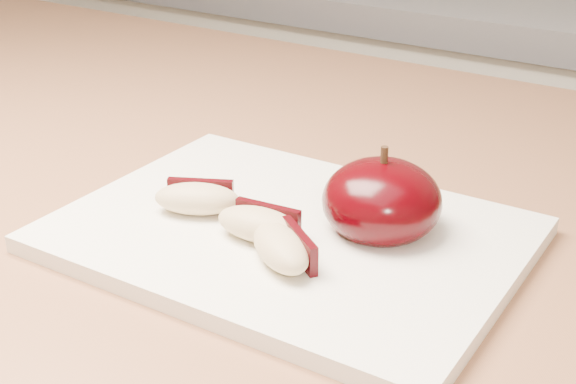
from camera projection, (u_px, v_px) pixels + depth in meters
The scene contains 6 objects.
back_cabinet at pixel (521, 263), 1.35m from camera, with size 2.40×0.62×0.94m.
cutting_board at pixel (288, 235), 0.52m from camera, with size 0.29×0.21×0.01m, color white.
apple_half at pixel (382, 201), 0.51m from camera, with size 0.10×0.10×0.06m.
apple_wedge_a at pixel (197, 198), 0.53m from camera, with size 0.06×0.05×0.02m.
apple_wedge_b at pixel (260, 224), 0.50m from camera, with size 0.06×0.03×0.02m.
apple_wedge_c at pixel (283, 248), 0.47m from camera, with size 0.06×0.06×0.02m.
Camera 1 is at (0.31, 0.01, 1.15)m, focal length 50.00 mm.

